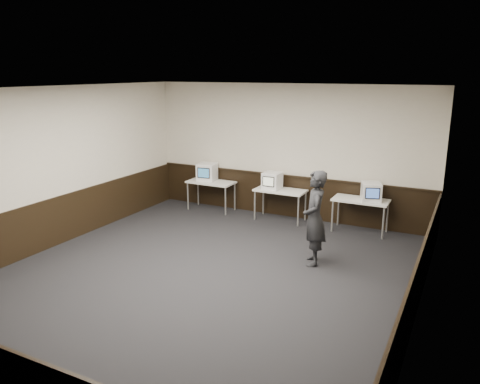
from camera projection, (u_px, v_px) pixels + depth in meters
name	position (u px, v px, depth m)	size (l,w,h in m)	color
floor	(202.00, 277.00, 8.15)	(8.00, 8.00, 0.00)	black
ceiling	(198.00, 89.00, 7.34)	(8.00, 8.00, 0.00)	white
back_wall	(287.00, 152.00, 11.20)	(7.00, 7.00, 0.00)	beige
left_wall	(49.00, 169.00, 9.27)	(8.00, 8.00, 0.00)	beige
right_wall	(425.00, 217.00, 6.22)	(8.00, 8.00, 0.00)	beige
wainscot_back	(286.00, 196.00, 11.46)	(6.98, 0.04, 1.00)	black
wainscot_left	(56.00, 221.00, 9.54)	(0.04, 7.98, 1.00)	black
wainscot_right	(415.00, 292.00, 6.50)	(0.04, 7.98, 1.00)	black
wainscot_rail	(286.00, 176.00, 11.31)	(6.98, 0.06, 0.04)	black
desk_left	(211.00, 184.00, 11.92)	(1.20, 0.60, 0.75)	silver
desk_center	(280.00, 193.00, 11.09)	(1.20, 0.60, 0.75)	silver
desk_right	(361.00, 202.00, 10.26)	(1.20, 0.60, 0.75)	silver
emac_left	(207.00, 172.00, 11.94)	(0.51, 0.53, 0.44)	white
emac_center	(272.00, 181.00, 11.10)	(0.41, 0.44, 0.40)	white
emac_right	(371.00, 192.00, 10.06)	(0.52, 0.54, 0.41)	white
person	(315.00, 218.00, 8.50)	(0.64, 0.42, 1.76)	black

